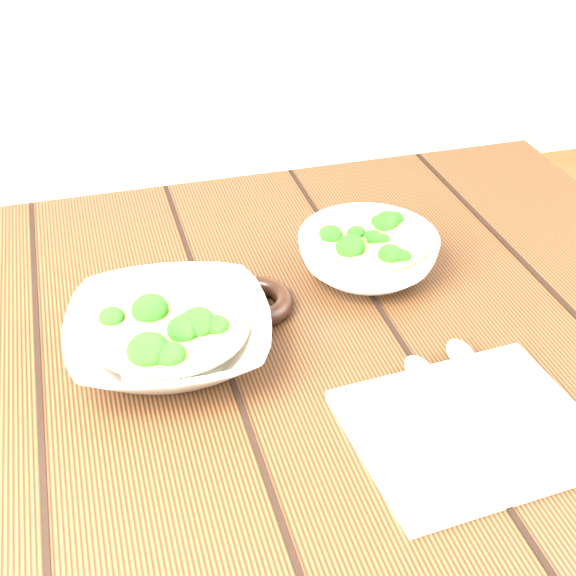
% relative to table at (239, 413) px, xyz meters
% --- Properties ---
extents(table, '(1.20, 0.80, 0.75)m').
position_rel_table_xyz_m(table, '(0.00, 0.00, 0.00)').
color(table, '#341D0F').
rests_on(table, ground).
extents(soup_bowl_front, '(0.25, 0.25, 0.06)m').
position_rel_table_xyz_m(soup_bowl_front, '(-0.08, -0.01, 0.15)').
color(soup_bowl_front, silver).
rests_on(soup_bowl_front, table).
extents(soup_bowl_back, '(0.21, 0.21, 0.06)m').
position_rel_table_xyz_m(soup_bowl_back, '(0.19, 0.08, 0.15)').
color(soup_bowl_back, silver).
rests_on(soup_bowl_back, table).
extents(trivet, '(0.12, 0.12, 0.02)m').
position_rel_table_xyz_m(trivet, '(0.03, 0.05, 0.13)').
color(trivet, black).
rests_on(trivet, table).
extents(napkin, '(0.24, 0.21, 0.01)m').
position_rel_table_xyz_m(napkin, '(0.19, -0.22, 0.13)').
color(napkin, beige).
rests_on(napkin, table).
extents(spoon_left, '(0.03, 0.19, 0.01)m').
position_rel_table_xyz_m(spoon_left, '(0.17, -0.17, 0.14)').
color(spoon_left, '#A9A395').
rests_on(spoon_left, napkin).
extents(spoon_right, '(0.04, 0.19, 0.01)m').
position_rel_table_xyz_m(spoon_right, '(0.22, -0.16, 0.14)').
color(spoon_right, '#A9A395').
rests_on(spoon_right, napkin).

